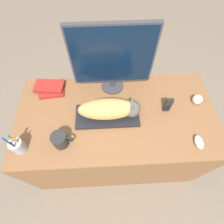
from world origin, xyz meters
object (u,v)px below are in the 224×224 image
object	(u,v)px
keyboard	(107,116)
baseball	(197,99)
computer_mouse	(199,142)
book_stack	(51,88)
cat	(112,109)
pen_cup	(18,146)
monitor	(112,58)
coffee_mug	(60,140)
phone	(168,105)

from	to	relation	value
keyboard	baseball	xyz separation A→B (m)	(0.66, 0.09, 0.02)
computer_mouse	book_stack	distance (m)	1.12
cat	pen_cup	size ratio (longest dim) A/B	2.12
monitor	computer_mouse	world-z (taller)	monitor
baseball	book_stack	xyz separation A→B (m)	(-1.09, 0.17, -0.01)
baseball	book_stack	size ratio (longest dim) A/B	0.31
computer_mouse	pen_cup	bearing A→B (deg)	178.78
coffee_mug	pen_cup	world-z (taller)	pen_cup
keyboard	pen_cup	xyz separation A→B (m)	(-0.56, -0.21, 0.04)
computer_mouse	baseball	size ratio (longest dim) A/B	1.35
cat	monitor	bearing A→B (deg)	85.67
computer_mouse	pen_cup	world-z (taller)	pen_cup
baseball	coffee_mug	bearing A→B (deg)	-164.26
computer_mouse	pen_cup	distance (m)	1.14
monitor	book_stack	distance (m)	0.54
keyboard	baseball	bearing A→B (deg)	7.63
monitor	coffee_mug	world-z (taller)	monitor
monitor	phone	xyz separation A→B (m)	(0.37, -0.24, -0.22)
coffee_mug	pen_cup	distance (m)	0.26
computer_mouse	baseball	distance (m)	0.33
computer_mouse	cat	bearing A→B (deg)	157.01
cat	book_stack	distance (m)	0.53
monitor	baseball	bearing A→B (deg)	-16.63
coffee_mug	cat	bearing A→B (deg)	28.94
keyboard	monitor	bearing A→B (deg)	79.59
monitor	computer_mouse	size ratio (longest dim) A/B	5.78
cat	monitor	world-z (taller)	monitor
coffee_mug	keyboard	bearing A→B (deg)	31.26
coffee_mug	baseball	distance (m)	1.00
keyboard	pen_cup	distance (m)	0.60
phone	book_stack	world-z (taller)	phone
cat	baseball	bearing A→B (deg)	7.98
computer_mouse	phone	xyz separation A→B (m)	(-0.15, 0.27, 0.04)
baseball	phone	world-z (taller)	phone
monitor	pen_cup	bearing A→B (deg)	-141.74
coffee_mug	computer_mouse	bearing A→B (deg)	-3.26
pen_cup	baseball	distance (m)	1.26
pen_cup	baseball	world-z (taller)	pen_cup
baseball	phone	size ratio (longest dim) A/B	0.55
monitor	computer_mouse	distance (m)	0.78
coffee_mug	book_stack	xyz separation A→B (m)	(-0.13, 0.45, -0.03)
coffee_mug	phone	bearing A→B (deg)	16.57
keyboard	computer_mouse	distance (m)	0.62
phone	book_stack	size ratio (longest dim) A/B	0.56
keyboard	cat	size ratio (longest dim) A/B	1.06
phone	monitor	bearing A→B (deg)	147.41
baseball	pen_cup	bearing A→B (deg)	-166.32
cat	computer_mouse	world-z (taller)	cat
computer_mouse	keyboard	bearing A→B (deg)	158.07
phone	book_stack	distance (m)	0.88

